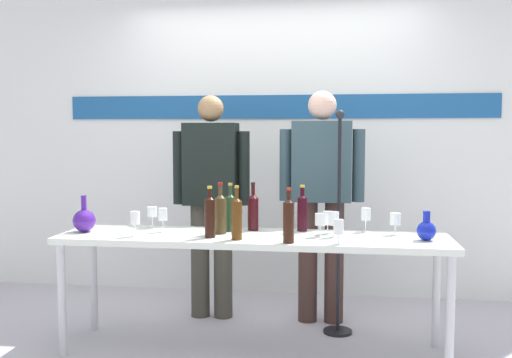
{
  "coord_description": "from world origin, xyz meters",
  "views": [
    {
      "loc": [
        0.53,
        -3.59,
        1.4
      ],
      "look_at": [
        0.0,
        0.15,
        1.1
      ],
      "focal_mm": 40.76,
      "sensor_mm": 36.0,
      "label": 1
    }
  ],
  "objects_px": {
    "presenter_right": "(322,190)",
    "microphone_stand": "(338,259)",
    "wine_glass_left_1": "(163,215)",
    "wine_glass_right_5": "(320,220)",
    "wine_glass_left_0": "(135,219)",
    "wine_bottle_1": "(210,215)",
    "presenter_left": "(211,192)",
    "wine_glass_right_0": "(395,219)",
    "wine_glass_left_2": "(152,212)",
    "wine_glass_right_3": "(339,227)",
    "wine_bottle_6": "(302,211)",
    "wine_glass_right_4": "(328,218)",
    "wine_glass_right_2": "(366,215)",
    "display_table": "(253,245)",
    "wine_glass_right_1": "(334,219)",
    "wine_bottle_2": "(220,212)",
    "wine_bottle_0": "(253,211)",
    "decanter_blue_right": "(426,230)",
    "wine_bottle_4": "(230,211)",
    "wine_bottle_5": "(289,219)"
  },
  "relations": [
    {
      "from": "wine_glass_left_1",
      "to": "wine_glass_right_2",
      "type": "distance_m",
      "value": 1.33
    },
    {
      "from": "decanter_blue_right",
      "to": "wine_bottle_6",
      "type": "distance_m",
      "value": 0.8
    },
    {
      "from": "wine_bottle_6",
      "to": "wine_glass_right_0",
      "type": "height_order",
      "value": "wine_bottle_6"
    },
    {
      "from": "presenter_right",
      "to": "microphone_stand",
      "type": "distance_m",
      "value": 0.53
    },
    {
      "from": "wine_bottle_0",
      "to": "wine_bottle_1",
      "type": "bearing_deg",
      "value": -126.82
    },
    {
      "from": "presenter_left",
      "to": "wine_glass_left_0",
      "type": "relative_size",
      "value": 10.6
    },
    {
      "from": "wine_glass_right_0",
      "to": "wine_glass_right_1",
      "type": "xyz_separation_m",
      "value": [
        -0.38,
        -0.14,
        0.01
      ]
    },
    {
      "from": "wine_bottle_6",
      "to": "wine_glass_right_3",
      "type": "xyz_separation_m",
      "value": [
        0.24,
        -0.42,
        -0.03
      ]
    },
    {
      "from": "presenter_right",
      "to": "wine_bottle_0",
      "type": "bearing_deg",
      "value": -132.94
    },
    {
      "from": "decanter_blue_right",
      "to": "wine_bottle_4",
      "type": "distance_m",
      "value": 1.24
    },
    {
      "from": "display_table",
      "to": "presenter_left",
      "type": "xyz_separation_m",
      "value": [
        -0.41,
        0.66,
        0.26
      ]
    },
    {
      "from": "presenter_left",
      "to": "wine_bottle_6",
      "type": "relative_size",
      "value": 5.49
    },
    {
      "from": "wine_bottle_6",
      "to": "wine_glass_right_5",
      "type": "xyz_separation_m",
      "value": [
        0.12,
        -0.19,
        -0.03
      ]
    },
    {
      "from": "presenter_right",
      "to": "wine_glass_left_0",
      "type": "height_order",
      "value": "presenter_right"
    },
    {
      "from": "wine_bottle_0",
      "to": "wine_bottle_6",
      "type": "xyz_separation_m",
      "value": [
        0.32,
        0.01,
        0.0
      ]
    },
    {
      "from": "decanter_blue_right",
      "to": "wine_glass_right_5",
      "type": "xyz_separation_m",
      "value": [
        -0.64,
        0.04,
        0.04
      ]
    },
    {
      "from": "wine_glass_right_3",
      "to": "wine_bottle_1",
      "type": "bearing_deg",
      "value": 172.16
    },
    {
      "from": "wine_bottle_6",
      "to": "wine_glass_right_2",
      "type": "distance_m",
      "value": 0.42
    },
    {
      "from": "wine_glass_right_0",
      "to": "wine_glass_right_3",
      "type": "bearing_deg",
      "value": -134.35
    },
    {
      "from": "presenter_left",
      "to": "wine_bottle_0",
      "type": "bearing_deg",
      "value": -50.47
    },
    {
      "from": "wine_glass_right_4",
      "to": "wine_glass_right_2",
      "type": "bearing_deg",
      "value": 25.5
    },
    {
      "from": "wine_bottle_0",
      "to": "wine_glass_left_2",
      "type": "distance_m",
      "value": 0.69
    },
    {
      "from": "wine_bottle_2",
      "to": "presenter_right",
      "type": "bearing_deg",
      "value": 45.14
    },
    {
      "from": "wine_bottle_2",
      "to": "wine_glass_right_2",
      "type": "bearing_deg",
      "value": 12.71
    },
    {
      "from": "wine_glass_left_1",
      "to": "wine_glass_right_5",
      "type": "xyz_separation_m",
      "value": [
        1.02,
        -0.03,
        -0.01
      ]
    },
    {
      "from": "display_table",
      "to": "wine_glass_right_1",
      "type": "relative_size",
      "value": 15.36
    },
    {
      "from": "wine_glass_left_1",
      "to": "wine_glass_right_3",
      "type": "xyz_separation_m",
      "value": [
        1.14,
        -0.26,
        -0.01
      ]
    },
    {
      "from": "wine_glass_right_0",
      "to": "microphone_stand",
      "type": "height_order",
      "value": "microphone_stand"
    },
    {
      "from": "wine_glass_left_2",
      "to": "wine_bottle_4",
      "type": "bearing_deg",
      "value": -3.99
    },
    {
      "from": "wine_glass_left_2",
      "to": "wine_bottle_0",
      "type": "bearing_deg",
      "value": 1.12
    },
    {
      "from": "wine_bottle_4",
      "to": "microphone_stand",
      "type": "height_order",
      "value": "microphone_stand"
    },
    {
      "from": "wine_bottle_5",
      "to": "wine_bottle_6",
      "type": "distance_m",
      "value": 0.43
    },
    {
      "from": "wine_glass_left_0",
      "to": "wine_bottle_1",
      "type": "bearing_deg",
      "value": 3.22
    },
    {
      "from": "wine_bottle_2",
      "to": "wine_glass_right_0",
      "type": "relative_size",
      "value": 2.36
    },
    {
      "from": "decanter_blue_right",
      "to": "wine_glass_right_1",
      "type": "distance_m",
      "value": 0.55
    },
    {
      "from": "wine_bottle_0",
      "to": "wine_glass_left_1",
      "type": "height_order",
      "value": "wine_bottle_0"
    },
    {
      "from": "wine_bottle_5",
      "to": "wine_bottle_1",
      "type": "bearing_deg",
      "value": 167.63
    },
    {
      "from": "wine_glass_right_5",
      "to": "wine_glass_right_3",
      "type": "bearing_deg",
      "value": -64.32
    },
    {
      "from": "microphone_stand",
      "to": "wine_glass_right_1",
      "type": "bearing_deg",
      "value": -94.15
    },
    {
      "from": "presenter_left",
      "to": "wine_glass_left_2",
      "type": "distance_m",
      "value": 0.58
    },
    {
      "from": "decanter_blue_right",
      "to": "display_table",
      "type": "bearing_deg",
      "value": 178.45
    },
    {
      "from": "wine_glass_left_0",
      "to": "wine_glass_left_2",
      "type": "bearing_deg",
      "value": 88.49
    },
    {
      "from": "presenter_left",
      "to": "wine_bottle_6",
      "type": "height_order",
      "value": "presenter_left"
    },
    {
      "from": "wine_glass_left_2",
      "to": "presenter_right",
      "type": "bearing_deg",
      "value": 23.22
    },
    {
      "from": "presenter_left",
      "to": "wine_glass_right_0",
      "type": "xyz_separation_m",
      "value": [
        1.3,
        -0.52,
        -0.1
      ]
    },
    {
      "from": "wine_bottle_5",
      "to": "wine_bottle_6",
      "type": "xyz_separation_m",
      "value": [
        0.05,
        0.42,
        -0.01
      ]
    },
    {
      "from": "microphone_stand",
      "to": "decanter_blue_right",
      "type": "bearing_deg",
      "value": -40.82
    },
    {
      "from": "wine_glass_right_2",
      "to": "wine_bottle_2",
      "type": "bearing_deg",
      "value": -167.29
    },
    {
      "from": "wine_glass_right_1",
      "to": "wine_glass_right_2",
      "type": "relative_size",
      "value": 1.02
    },
    {
      "from": "wine_bottle_0",
      "to": "wine_glass_right_1",
      "type": "bearing_deg",
      "value": -19.69
    }
  ]
}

